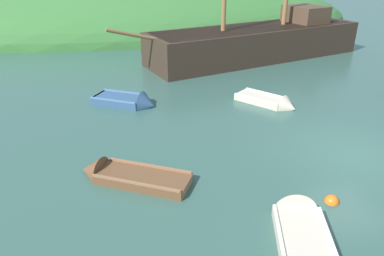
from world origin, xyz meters
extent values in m
plane|color=#33564C|center=(0.00, 0.00, 0.00)|extent=(120.00, 120.00, 0.00)
ellipsoid|color=#387033|center=(-5.75, 29.47, 0.00)|extent=(47.86, 23.46, 8.80)
cube|color=#38281E|center=(1.72, 13.31, 0.64)|extent=(15.46, 7.75, 2.88)
cube|color=#997A51|center=(1.72, 13.31, 2.03)|extent=(14.80, 7.29, 0.10)
cylinder|color=olive|center=(-6.65, 10.98, 2.38)|extent=(2.89, 0.99, 0.97)
cube|color=#4C3828|center=(5.76, 14.44, 2.63)|extent=(2.85, 3.20, 1.10)
cube|color=beige|center=(-1.18, 5.49, 0.08)|extent=(2.29, 2.52, 0.39)
cone|color=beige|center=(-0.29, 4.32, 0.08)|extent=(1.20, 1.12, 1.05)
cube|color=white|center=(-1.84, 6.37, 0.13)|extent=(0.87, 0.70, 0.27)
cube|color=white|center=(-0.93, 5.16, 0.21)|extent=(0.92, 0.76, 0.05)
cube|color=white|center=(-1.42, 5.81, 0.21)|extent=(0.92, 0.76, 0.05)
cube|color=white|center=(-1.59, 5.18, 0.30)|extent=(1.43, 1.86, 0.07)
cube|color=white|center=(-0.76, 5.80, 0.30)|extent=(1.43, 1.86, 0.07)
cube|color=#335175|center=(-7.75, 6.81, 0.11)|extent=(2.67, 2.32, 0.47)
cone|color=#335175|center=(-6.50, 6.03, 0.11)|extent=(1.15, 1.35, 1.21)
cube|color=#4F75A1|center=(-8.71, 7.41, 0.18)|extent=(0.71, 1.03, 0.33)
cube|color=#4F75A1|center=(-7.40, 6.59, 0.29)|extent=(0.77, 1.09, 0.05)
cube|color=#4F75A1|center=(-8.10, 7.03, 0.29)|extent=(0.77, 1.09, 0.05)
cube|color=#4F75A1|center=(-8.07, 6.31, 0.38)|extent=(1.99, 1.29, 0.07)
cube|color=#4F75A1|center=(-7.44, 7.32, 0.38)|extent=(1.99, 1.29, 0.07)
cube|color=beige|center=(-4.03, -3.89, 0.07)|extent=(2.06, 3.06, 0.38)
cone|color=beige|center=(-3.48, -2.22, 0.07)|extent=(1.34, 1.03, 1.18)
cube|color=white|center=(-3.88, -3.42, 0.20)|extent=(1.14, 0.53, 0.05)
cube|color=white|center=(-3.48, -4.07, 0.29)|extent=(0.94, 2.64, 0.07)
cube|color=white|center=(-4.59, -3.70, 0.29)|extent=(0.94, 2.64, 0.07)
cube|color=brown|center=(-7.39, -0.08, 0.08)|extent=(3.02, 2.41, 0.40)
cone|color=brown|center=(-8.92, 0.83, 0.08)|extent=(1.14, 1.26, 1.05)
cube|color=#8E6242|center=(-6.21, -0.78, 0.14)|extent=(0.61, 0.92, 0.28)
cube|color=#8E6242|center=(-7.82, 0.18, 0.22)|extent=(0.68, 0.97, 0.05)
cube|color=#8E6242|center=(-6.96, -0.33, 0.22)|extent=(0.68, 0.97, 0.05)
cube|color=#8E6242|center=(-7.13, 0.36, 0.31)|extent=(2.44, 1.50, 0.07)
cube|color=#8E6242|center=(-7.65, -0.52, 0.31)|extent=(2.44, 1.50, 0.07)
sphere|color=orange|center=(-2.31, -2.26, 0.00)|extent=(0.42, 0.42, 0.42)
camera|label=1|loc=(-8.07, -9.50, 6.26)|focal=33.92mm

